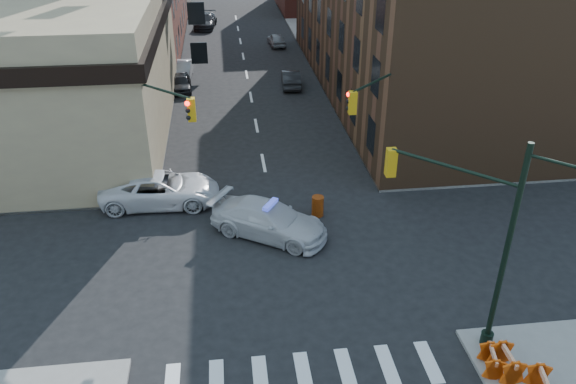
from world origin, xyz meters
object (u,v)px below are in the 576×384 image
object	(u,v)px
barrel_road	(318,206)
pedestrian_a	(83,164)
parked_car_wfar	(183,69)
barrel_bank	(194,195)
pickup	(160,189)
parked_car_enear	(291,78)
parked_car_wnear	(181,82)
pedestrian_b	(38,192)
barricade_se_a	(492,361)
barricade_nw_a	(112,196)
police_car	(269,220)

from	to	relation	value
barrel_road	pedestrian_a	bearing A→B (deg)	157.16
parked_car_wfar	barrel_bank	distance (m)	22.35
pickup	barrel_bank	world-z (taller)	pickup
pickup	parked_car_enear	bearing A→B (deg)	-24.72
parked_car_enear	barrel_road	xyz separation A→B (m)	(-1.22, -20.65, -0.15)
parked_car_wnear	pedestrian_b	size ratio (longest dim) A/B	2.39
pedestrian_a	barricade_se_a	distance (m)	23.35
barricade_se_a	pedestrian_a	bearing A→B (deg)	57.52
parked_car_wnear	pedestrian_a	bearing A→B (deg)	-110.00
pickup	pedestrian_a	bearing A→B (deg)	57.71
barrel_road	barricade_nw_a	distance (m)	10.67
barrel_road	parked_car_wfar	bearing A→B (deg)	107.66
pedestrian_a	barrel_bank	bearing A→B (deg)	0.45
pickup	barricade_nw_a	world-z (taller)	pickup
pickup	pedestrian_a	distance (m)	5.42
pedestrian_a	barrel_road	world-z (taller)	pedestrian_a
police_car	barrel_bank	bearing A→B (deg)	77.80
pedestrian_a	barricade_nw_a	size ratio (longest dim) A/B	1.46
pickup	pedestrian_a	world-z (taller)	pedestrian_a
barrel_road	pickup	bearing A→B (deg)	164.51
police_car	barricade_nw_a	xyz separation A→B (m)	(-7.84, 3.63, -0.18)
barricade_se_a	parked_car_enear	bearing A→B (deg)	17.33
parked_car_enear	parked_car_wfar	bearing A→B (deg)	-18.73
police_car	barricade_nw_a	distance (m)	8.64
police_car	barrel_bank	xyz separation A→B (m)	(-3.64, 3.53, -0.36)
police_car	parked_car_wfar	world-z (taller)	police_car
pickup	parked_car_wnear	xyz separation A→B (m)	(0.26, 18.52, -0.19)
parked_car_wnear	parked_car_enear	world-z (taller)	parked_car_enear
pickup	parked_car_wfar	world-z (taller)	pickup
parked_car_wfar	barricade_nw_a	distance (m)	22.37
police_car	barricade_nw_a	size ratio (longest dim) A/B	4.31
barrel_road	barrel_bank	size ratio (longest dim) A/B	1.14
parked_car_wnear	barrel_bank	xyz separation A→B (m)	(1.48, -18.72, -0.19)
pedestrian_b	barrel_road	size ratio (longest dim) A/B	1.52
pickup	parked_car_wfar	bearing A→B (deg)	1.18
parked_car_wnear	barricade_se_a	xyz separation A→B (m)	(11.90, -31.85, -0.10)
pedestrian_a	pedestrian_b	size ratio (longest dim) A/B	1.19
parked_car_wnear	police_car	bearing A→B (deg)	-80.01
pickup	parked_car_wnear	size ratio (longest dim) A/B	1.58
pickup	parked_car_enear	world-z (taller)	pickup
police_car	barrel_road	bearing A→B (deg)	-28.20
parked_car_enear	barrel_bank	distance (m)	20.08
police_car	barricade_se_a	bearing A→B (deg)	-112.94
barricade_se_a	barricade_nw_a	world-z (taller)	barricade_nw_a
pedestrian_b	barrel_bank	xyz separation A→B (m)	(7.94, -0.40, -0.49)
pickup	parked_car_wfar	distance (m)	22.10
parked_car_wfar	barrel_road	bearing A→B (deg)	-68.73
pickup	pedestrian_b	size ratio (longest dim) A/B	3.76
parked_car_enear	barrel_bank	xyz separation A→B (m)	(-7.48, -18.63, -0.22)
barrel_road	barrel_bank	distance (m)	6.58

